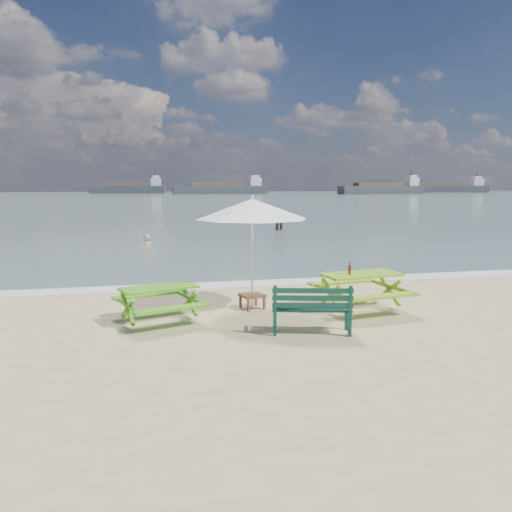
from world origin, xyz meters
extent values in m
plane|color=slate|center=(0.00, 85.00, 0.00)|extent=(300.00, 300.00, 0.00)
cube|color=silver|center=(0.00, 4.60, 0.01)|extent=(22.00, 0.90, 0.01)
cube|color=#489E18|center=(-2.09, 1.33, 0.68)|extent=(1.61, 1.13, 0.05)
cube|color=#489E18|center=(-2.31, 1.98, 0.40)|extent=(1.47, 0.72, 0.05)
cube|color=#489E18|center=(-1.87, 0.68, 0.40)|extent=(1.47, 0.72, 0.05)
cube|color=#489E18|center=(-2.09, 1.33, 0.31)|extent=(1.57, 1.23, 0.62)
cube|color=#7BB21B|center=(2.19, 1.37, 0.77)|extent=(1.76, 1.02, 0.05)
cube|color=#7BB21B|center=(2.07, 2.14, 0.46)|extent=(1.69, 0.53, 0.05)
cube|color=#7BB21B|center=(2.30, 0.59, 0.46)|extent=(1.69, 0.53, 0.05)
cube|color=#7BB21B|center=(2.19, 1.37, 0.35)|extent=(1.68, 1.16, 0.71)
cube|color=#0D382B|center=(0.60, -0.02, 0.45)|extent=(1.50, 0.76, 0.04)
cube|color=#0D382B|center=(0.55, -0.24, 0.70)|extent=(1.40, 0.38, 0.37)
cube|color=#0D382B|center=(0.60, -0.02, 0.23)|extent=(1.41, 0.80, 0.45)
cube|color=brown|center=(-0.09, 1.96, 0.29)|extent=(0.59, 0.59, 0.05)
cube|color=brown|center=(-0.09, 1.96, 0.14)|extent=(0.52, 0.52, 0.27)
cylinder|color=silver|center=(-0.09, 1.96, 1.16)|extent=(0.05, 0.05, 2.32)
cone|color=white|center=(-0.09, 1.96, 2.17)|extent=(2.97, 2.97, 0.43)
cylinder|color=brown|center=(1.88, 1.28, 0.88)|extent=(0.07, 0.07, 0.16)
cylinder|color=brown|center=(1.88, 1.28, 1.03)|extent=(0.03, 0.03, 0.08)
cylinder|color=#A7131C|center=(1.88, 1.28, 0.88)|extent=(0.07, 0.07, 0.06)
imported|color=tan|center=(-2.38, 14.11, -0.31)|extent=(0.67, 0.54, 1.58)
cylinder|color=black|center=(5.07, 19.68, 0.50)|extent=(0.19, 0.19, 1.40)
cylinder|color=black|center=(5.47, 20.28, 0.39)|extent=(0.17, 0.17, 1.18)
cube|color=#393C43|center=(-7.77, 136.69, 1.00)|extent=(20.91, 6.64, 2.20)
cube|color=silver|center=(-0.03, 135.67, 3.20)|extent=(2.84, 3.30, 2.20)
cube|color=#393C43|center=(57.88, 113.90, 1.00)|extent=(24.00, 6.21, 2.20)
cube|color=silver|center=(66.86, 114.75, 3.20)|extent=(3.12, 3.25, 2.20)
cube|color=#393C43|center=(87.33, 131.08, 1.00)|extent=(27.44, 7.01, 2.20)
cube|color=silver|center=(97.59, 129.93, 3.20)|extent=(3.57, 3.35, 2.20)
cube|color=#393C43|center=(16.53, 124.02, 1.00)|extent=(24.96, 4.31, 2.20)
cube|color=silver|center=(26.00, 124.14, 3.20)|extent=(3.03, 3.04, 2.20)
camera|label=1|loc=(-2.24, -8.45, 2.70)|focal=35.00mm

